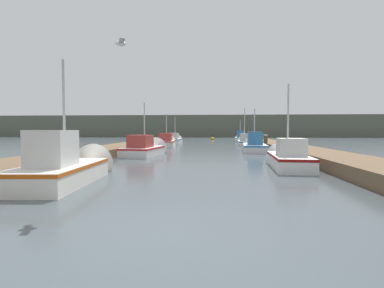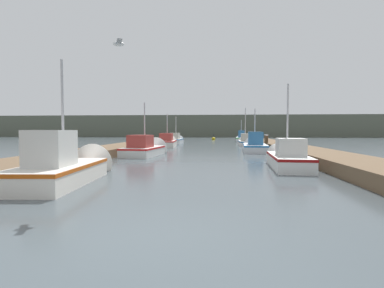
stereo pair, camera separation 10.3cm
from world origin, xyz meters
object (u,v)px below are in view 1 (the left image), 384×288
fishing_boat_1 (287,157)px  channel_buoy (212,139)px  mooring_piling_1 (266,142)px  fishing_boat_6 (175,140)px  fishing_boat_5 (244,141)px  fishing_boat_2 (146,149)px  mooring_piling_0 (265,141)px  fishing_boat_3 (254,145)px  fishing_boat_0 (69,167)px  fishing_boat_4 (167,142)px  fishing_boat_7 (240,138)px  seagull_lead (121,44)px

fishing_boat_1 → channel_buoy: 34.90m
fishing_boat_1 → mooring_piling_1: 12.37m
mooring_piling_1 → fishing_boat_6: bearing=130.8°
fishing_boat_5 → channel_buoy: bearing=104.9°
fishing_boat_2 → mooring_piling_1: size_ratio=4.06×
mooring_piling_0 → fishing_boat_6: bearing=134.2°
fishing_boat_1 → fishing_boat_3: (-0.20, 10.00, 0.02)m
fishing_boat_1 → mooring_piling_0: fishing_boat_1 is taller
fishing_boat_0 → fishing_boat_1: fishing_boat_0 is taller
fishing_boat_5 → channel_buoy: fishing_boat_5 is taller
fishing_boat_1 → fishing_boat_4: bearing=120.9°
mooring_piling_0 → mooring_piling_1: size_ratio=1.02×
fishing_boat_7 → fishing_boat_0: bearing=-100.4°
fishing_boat_0 → fishing_boat_1: size_ratio=0.97×
fishing_boat_7 → mooring_piling_0: (1.03, -15.02, 0.15)m
fishing_boat_4 → mooring_piling_0: size_ratio=4.45×
fishing_boat_1 → fishing_boat_3: size_ratio=0.86×
fishing_boat_1 → fishing_boat_2: fishing_boat_1 is taller
fishing_boat_2 → fishing_boat_1: bearing=-30.3°
fishing_boat_3 → fishing_boat_2: bearing=-144.6°
fishing_boat_5 → mooring_piling_0: (1.31, -5.86, 0.24)m
fishing_boat_6 → mooring_piling_1: (9.29, -10.76, 0.19)m
fishing_boat_1 → fishing_boat_5: fishing_boat_5 is taller
fishing_boat_3 → mooring_piling_1: size_ratio=5.04×
fishing_boat_4 → fishing_boat_7: bearing=53.5°
mooring_piling_1 → channel_buoy: 22.89m
fishing_boat_1 → seagull_lead: (-5.49, -6.26, 3.35)m
seagull_lead → fishing_boat_6: bearing=159.0°
fishing_boat_0 → fishing_boat_4: (-0.16, 20.04, -0.02)m
fishing_boat_1 → fishing_boat_3: fishing_boat_1 is taller
channel_buoy → fishing_boat_1: bearing=-83.8°
mooring_piling_1 → seagull_lead: 19.97m
fishing_boat_3 → mooring_piling_0: fishing_boat_3 is taller
fishing_boat_4 → seagull_lead: bearing=-87.6°
fishing_boat_3 → fishing_boat_5: fishing_boat_5 is taller
fishing_boat_0 → fishing_boat_5: bearing=67.8°
fishing_boat_3 → mooring_piling_1: bearing=64.8°
fishing_boat_7 → mooring_piling_1: (0.92, -16.11, 0.14)m
fishing_boat_6 → seagull_lead: seagull_lead is taller
fishing_boat_2 → mooring_piling_1: fishing_boat_2 is taller
fishing_boat_1 → fishing_boat_4: (-7.99, 15.59, 0.03)m
fishing_boat_0 → fishing_boat_3: bearing=58.0°
mooring_piling_0 → seagull_lead: seagull_lead is taller
fishing_boat_5 → fishing_boat_7: size_ratio=0.95×
seagull_lead → channel_buoy: bearing=151.3°
fishing_boat_6 → channel_buoy: (4.44, 11.61, -0.25)m
fishing_boat_2 → fishing_boat_0: bearing=-85.7°
fishing_boat_0 → fishing_boat_5: (7.73, 23.73, -0.08)m
fishing_boat_1 → mooring_piling_0: (1.21, 13.42, 0.20)m
fishing_boat_6 → channel_buoy: size_ratio=4.02×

